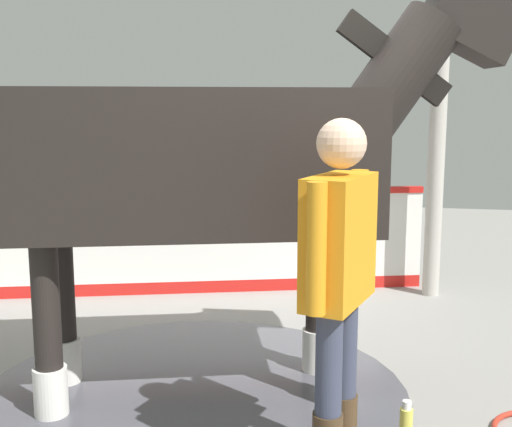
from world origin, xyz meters
name	(u,v)px	position (x,y,z in m)	size (l,w,h in m)	color
ground_plane	(224,373)	(0.00, 0.00, -0.01)	(16.00, 16.00, 0.02)	gray
wet_patch	(195,390)	(-0.32, 0.12, 0.00)	(2.75, 2.75, 0.00)	#4C4C54
barrier_wall	(191,246)	(1.82, 0.79, 0.48)	(1.47, 4.48, 1.03)	white
roof_post_near	(437,132)	(2.21, -1.54, 1.59)	(0.16, 0.16, 3.18)	#B7B2A8
horse	(212,165)	(-0.29, 0.00, 1.46)	(1.49, 3.52, 2.61)	black
handler	(339,272)	(-1.06, -0.84, 1.03)	(0.68, 0.35, 1.76)	#47331E
bottle_shampoo	(406,425)	(-0.76, -1.20, 0.12)	(0.07, 0.07, 0.25)	#D8CC4C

